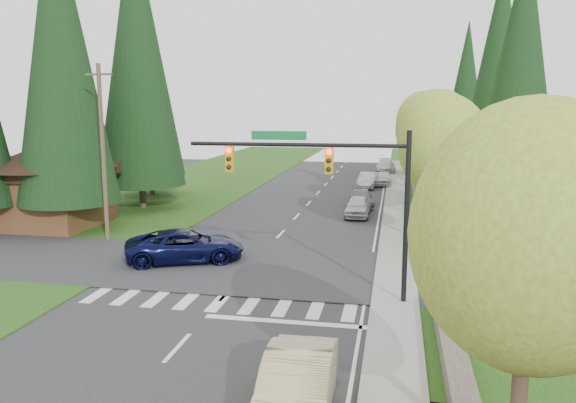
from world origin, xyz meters
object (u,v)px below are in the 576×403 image
(parked_car_e, at_px, (386,166))
(parked_car_a, at_px, (358,206))
(sedan_champagne, at_px, (296,388))
(parked_car_d, at_px, (384,178))
(parked_car_b, at_px, (361,198))
(parked_car_c, at_px, (368,180))
(suv_navy, at_px, (185,246))

(parked_car_e, bearing_deg, parked_car_a, -95.99)
(sedan_champagne, bearing_deg, parked_car_d, 86.56)
(parked_car_b, bearing_deg, parked_car_a, -96.75)
(sedan_champagne, bearing_deg, parked_car_a, 88.70)
(sedan_champagne, distance_m, parked_car_b, 30.33)
(parked_car_c, relative_size, parked_car_d, 1.10)
(suv_navy, xyz_separation_m, parked_car_b, (7.64, 17.35, -0.17))
(parked_car_b, distance_m, parked_car_e, 22.55)
(suv_navy, relative_size, parked_car_d, 1.46)
(sedan_champagne, xyz_separation_m, parked_car_a, (-0.30, 26.28, -0.10))
(parked_car_a, relative_size, parked_car_c, 0.95)
(sedan_champagne, height_order, parked_car_c, sedan_champagne)
(parked_car_d, relative_size, parked_car_e, 0.75)
(sedan_champagne, height_order, parked_car_a, sedan_champagne)
(suv_navy, distance_m, parked_car_e, 40.87)
(parked_car_c, xyz_separation_m, parked_car_e, (1.40, 12.52, 0.04))
(parked_car_b, bearing_deg, parked_car_d, 76.64)
(suv_navy, xyz_separation_m, parked_car_a, (7.64, 13.30, -0.10))
(parked_car_b, bearing_deg, suv_navy, -120.51)
(parked_car_a, distance_m, parked_car_e, 26.59)
(suv_navy, height_order, parked_car_e, suv_navy)
(sedan_champagne, relative_size, parked_car_b, 1.13)
(suv_navy, relative_size, parked_car_a, 1.39)
(parked_car_e, bearing_deg, parked_car_b, -96.53)
(sedan_champagne, height_order, parked_car_e, sedan_champagne)
(parked_car_a, height_order, parked_car_c, parked_car_c)
(parked_car_d, height_order, parked_car_e, parked_car_e)
(parked_car_b, bearing_deg, parked_car_e, 79.70)
(suv_navy, height_order, parked_car_a, suv_navy)
(parked_car_a, distance_m, parked_car_c, 14.03)
(parked_car_c, height_order, parked_car_d, parked_car_c)
(sedan_champagne, xyz_separation_m, suv_navy, (-7.94, 12.98, -0.01))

